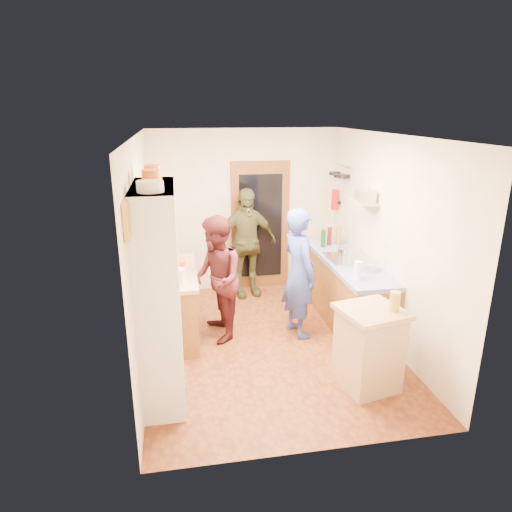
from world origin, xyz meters
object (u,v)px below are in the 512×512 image
object	(u,v)px
person_hob	(302,273)
person_left	(218,278)
right_counter_base	(345,292)
person_back	(246,243)
hutch_body	(160,294)
island_base	(368,350)

from	to	relation	value
person_hob	person_left	world-z (taller)	person_hob
right_counter_base	person_left	xyz separation A→B (m)	(-1.81, -0.20, 0.40)
person_hob	person_back	size ratio (longest dim) A/B	0.99
hutch_body	person_left	world-z (taller)	hutch_body
hutch_body	person_hob	size ratio (longest dim) A/B	1.28
island_base	person_hob	world-z (taller)	person_hob
person_hob	hutch_body	bearing A→B (deg)	104.40
right_counter_base	island_base	xyz separation A→B (m)	(-0.35, -1.62, 0.01)
person_hob	island_base	bearing A→B (deg)	-178.21
person_hob	person_left	size ratio (longest dim) A/B	1.05
island_base	person_left	xyz separation A→B (m)	(-1.46, 1.43, 0.39)
person_back	island_base	bearing A→B (deg)	-82.96
hutch_body	person_left	bearing A→B (deg)	58.03
hutch_body	right_counter_base	distance (m)	2.90
hutch_body	person_back	bearing A→B (deg)	62.65
right_counter_base	person_left	bearing A→B (deg)	-173.80
person_left	person_back	world-z (taller)	person_back
person_left	hutch_body	bearing A→B (deg)	-37.23
right_counter_base	person_back	world-z (taller)	person_back
right_counter_base	person_back	bearing A→B (deg)	137.10
hutch_body	island_base	world-z (taller)	hutch_body
hutch_body	island_base	bearing A→B (deg)	-8.55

